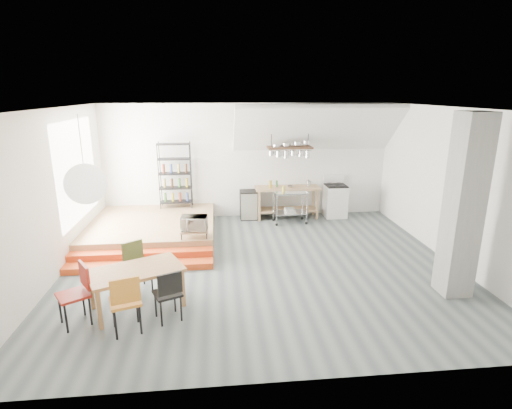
{
  "coord_description": "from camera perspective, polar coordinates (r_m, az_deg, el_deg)",
  "views": [
    {
      "loc": [
        -0.88,
        -7.64,
        3.5
      ],
      "look_at": [
        -0.03,
        0.8,
        1.09
      ],
      "focal_mm": 28.0,
      "sensor_mm": 36.0,
      "label": 1
    }
  ],
  "objects": [
    {
      "name": "chair_mustard",
      "position": [
        6.3,
        -18.15,
        -12.71
      ],
      "size": [
        0.55,
        0.55,
        0.96
      ],
      "rotation": [
        0.0,
        0.0,
        3.46
      ],
      "color": "#C47421",
      "rests_on": "ground"
    },
    {
      "name": "wire_shelving",
      "position": [
        11.11,
        -11.47,
        4.25
      ],
      "size": [
        0.88,
        0.38,
        1.8
      ],
      "color": "black",
      "rests_on": "platform"
    },
    {
      "name": "microwave_shelf",
      "position": [
        8.91,
        -8.79,
        -3.71
      ],
      "size": [
        0.6,
        0.4,
        0.16
      ],
      "color": "#9B774D",
      "rests_on": "platform"
    },
    {
      "name": "floor",
      "position": [
        8.45,
        0.75,
        -8.62
      ],
      "size": [
        8.0,
        8.0,
        0.0
      ],
      "primitive_type": "plane",
      "color": "#495355",
      "rests_on": "ground"
    },
    {
      "name": "kitchen_counter",
      "position": [
        11.34,
        4.48,
        1.12
      ],
      "size": [
        1.8,
        0.6,
        0.91
      ],
      "color": "#9B774D",
      "rests_on": "ground"
    },
    {
      "name": "dining_table",
      "position": [
        6.93,
        -16.79,
        -9.39
      ],
      "size": [
        1.68,
        1.37,
        0.7
      ],
      "rotation": [
        0.0,
        0.0,
        0.44
      ],
      "color": "olive",
      "rests_on": "ground"
    },
    {
      "name": "window_pane",
      "position": [
        9.8,
        -24.18,
        4.46
      ],
      "size": [
        0.02,
        2.5,
        2.2
      ],
      "primitive_type": "cube",
      "color": "white",
      "rests_on": "wall_left"
    },
    {
      "name": "paper_lantern",
      "position": [
        6.34,
        -23.16,
        2.72
      ],
      "size": [
        0.6,
        0.6,
        0.6
      ],
      "primitive_type": "sphere",
      "color": "white",
      "rests_on": "ceiling"
    },
    {
      "name": "pot_rack",
      "position": [
        10.86,
        4.99,
        7.72
      ],
      "size": [
        1.2,
        0.5,
        1.43
      ],
      "color": "#3A2617",
      "rests_on": "ceiling"
    },
    {
      "name": "rolling_cart",
      "position": [
        10.93,
        4.9,
        0.25
      ],
      "size": [
        0.93,
        0.55,
        0.88
      ],
      "rotation": [
        0.0,
        0.0,
        0.05
      ],
      "color": "silver",
      "rests_on": "ground"
    },
    {
      "name": "wall_right",
      "position": [
        9.26,
        26.21,
        2.36
      ],
      "size": [
        0.04,
        7.0,
        3.2
      ],
      "primitive_type": "cube",
      "color": "silver",
      "rests_on": "ground"
    },
    {
      "name": "concrete_column",
      "position": [
        7.67,
        27.52,
        -0.34
      ],
      "size": [
        0.5,
        0.5,
        3.2
      ],
      "primitive_type": "cube",
      "color": "gray",
      "rests_on": "ground"
    },
    {
      "name": "step_lower",
      "position": [
        8.58,
        -16.32,
        -8.43
      ],
      "size": [
        3.0,
        0.35,
        0.13
      ],
      "primitive_type": "cube",
      "color": "#CC4418",
      "rests_on": "ground"
    },
    {
      "name": "step_upper",
      "position": [
        8.87,
        -15.96,
        -7.12
      ],
      "size": [
        3.0,
        0.35,
        0.27
      ],
      "primitive_type": "cube",
      "color": "#CC4418",
      "rests_on": "ground"
    },
    {
      "name": "mini_fridge",
      "position": [
        11.31,
        -1.08,
        -0.04
      ],
      "size": [
        0.48,
        0.48,
        0.81
      ],
      "primitive_type": "cube",
      "color": "black",
      "rests_on": "ground"
    },
    {
      "name": "platform",
      "position": [
        10.32,
        -14.5,
        -3.33
      ],
      "size": [
        3.0,
        3.0,
        0.4
      ],
      "primitive_type": "cube",
      "color": "#9B774D",
      "rests_on": "ground"
    },
    {
      "name": "chair_olive",
      "position": [
        7.6,
        -16.76,
        -7.83
      ],
      "size": [
        0.57,
        0.57,
        0.9
      ],
      "rotation": [
        0.0,
        0.0,
        0.62
      ],
      "color": "#52592A",
      "rests_on": "ground"
    },
    {
      "name": "chair_black",
      "position": [
        6.47,
        -12.39,
        -12.01
      ],
      "size": [
        0.52,
        0.52,
        0.87
      ],
      "rotation": [
        0.0,
        0.0,
        3.55
      ],
      "color": "black",
      "rests_on": "ground"
    },
    {
      "name": "wall_left",
      "position": [
        8.47,
        -27.21,
        1.1
      ],
      "size": [
        0.04,
        7.0,
        3.2
      ],
      "primitive_type": "cube",
      "color": "silver",
      "rests_on": "ground"
    },
    {
      "name": "bowl",
      "position": [
        11.23,
        4.93,
        2.58
      ],
      "size": [
        0.21,
        0.21,
        0.05
      ],
      "primitive_type": "imported",
      "rotation": [
        0.0,
        0.0,
        -0.06
      ],
      "color": "silver",
      "rests_on": "kitchen_counter"
    },
    {
      "name": "microwave",
      "position": [
        8.85,
        -8.84,
        -2.64
      ],
      "size": [
        0.59,
        0.43,
        0.31
      ],
      "primitive_type": "imported",
      "rotation": [
        0.0,
        0.0,
        -0.08
      ],
      "color": "beige",
      "rests_on": "microwave_shelf"
    },
    {
      "name": "chair_red",
      "position": [
        6.85,
        -24.1,
        -10.97
      ],
      "size": [
        0.61,
        0.61,
        0.96
      ],
      "rotation": [
        0.0,
        0.0,
        -1.0
      ],
      "color": "#A22117",
      "rests_on": "ground"
    },
    {
      "name": "stove",
      "position": [
        11.71,
        11.22,
        0.6
      ],
      "size": [
        0.6,
        0.6,
        1.18
      ],
      "color": "white",
      "rests_on": "ground"
    },
    {
      "name": "slope_ceiling",
      "position": [
        10.92,
        8.62,
        10.68
      ],
      "size": [
        4.4,
        1.44,
        1.32
      ],
      "primitive_type": "cube",
      "rotation": [
        -0.73,
        0.0,
        0.0
      ],
      "color": "white",
      "rests_on": "wall_back"
    },
    {
      "name": "ceiling",
      "position": [
        7.7,
        0.83,
        13.61
      ],
      "size": [
        8.0,
        7.0,
        0.02
      ],
      "primitive_type": "cube",
      "color": "white",
      "rests_on": "wall_back"
    },
    {
      "name": "wall_back",
      "position": [
        11.34,
        -1.24,
        6.2
      ],
      "size": [
        8.0,
        0.04,
        3.2
      ],
      "primitive_type": "cube",
      "color": "silver",
      "rests_on": "ground"
    }
  ]
}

